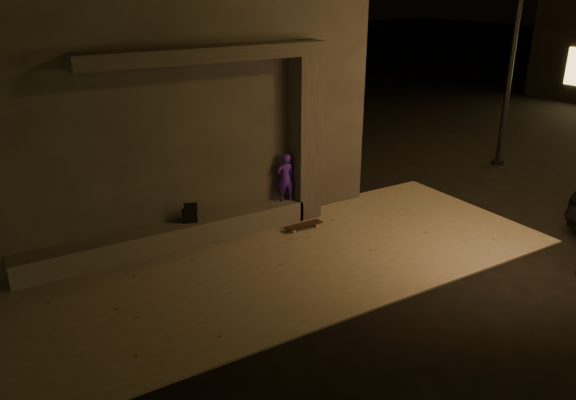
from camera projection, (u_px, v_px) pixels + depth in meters
ground at (341, 314)px, 9.11m from camera, size 120.00×120.00×0.00m
sidewalk at (279, 264)px, 10.69m from camera, size 11.00×4.40×0.04m
building at (142, 96)px, 12.86m from camera, size 9.00×5.10×5.22m
ledge at (171, 236)px, 11.27m from camera, size 6.00×0.55×0.45m
column at (305, 139)px, 12.25m from camera, size 0.55×0.55×3.60m
canopy at (206, 54)px, 10.53m from camera, size 5.00×0.70×0.28m
skateboarder at (285, 178)px, 12.30m from camera, size 0.43×0.31×1.08m
backpack at (190, 215)px, 11.35m from camera, size 0.36×0.30×0.43m
skateboard at (303, 225)px, 12.15m from camera, size 0.88×0.23×0.10m
street_lamp_2 at (516, 29)px, 15.28m from camera, size 0.36×0.36×6.77m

